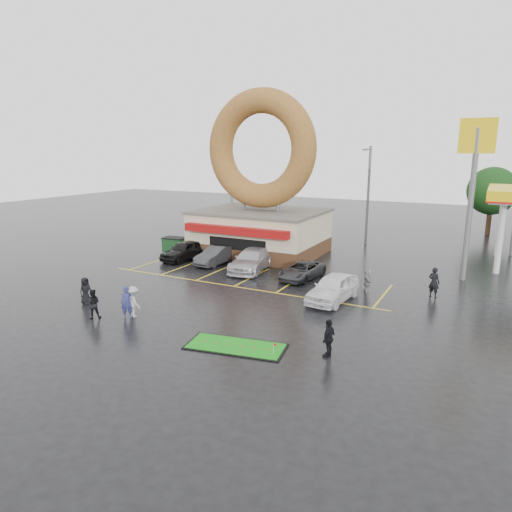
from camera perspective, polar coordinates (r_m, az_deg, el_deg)
The scene contains 20 objects.
ground at distance 26.89m, azimuth -6.48°, elevation -5.65°, with size 120.00×120.00×0.00m, color black.
donut_shop at distance 38.40m, azimuth 0.56°, elevation 6.88°, with size 10.20×8.70×13.50m.
shell_sign at distance 33.04m, azimuth 25.61°, elevation 9.70°, with size 2.20×0.36×10.60m.
streetlight_left at distance 47.81m, azimuth -3.14°, elevation 8.45°, with size 0.40×2.21×9.00m.
streetlight_mid at distance 43.35m, azimuth 13.82°, elevation 7.63°, with size 0.40×2.21×9.00m.
tree_far_d at distance 53.14m, azimuth 27.42°, elevation 7.22°, with size 4.90×4.90×7.00m.
car_black at distance 37.05m, azimuth -8.87°, elevation 0.70°, with size 1.81×4.49×1.53m, color black.
car_dgrey at distance 35.35m, azimuth -4.98°, elevation 0.09°, with size 1.46×4.18×1.38m, color #2D2D30.
car_silver at distance 33.39m, azimuth -0.53°, elevation -0.48°, with size 2.18×5.37×1.56m, color #ADACB2.
car_grey at distance 31.34m, azimuth 5.75°, elevation -1.81°, with size 1.94×4.21×1.17m, color #2E2F31.
car_white at distance 26.97m, azimuth 9.61°, elevation -3.95°, with size 1.85×4.61×1.57m, color white.
person_blue at distance 24.82m, azimuth -15.83°, elevation -5.60°, with size 0.62×0.41×1.71m, color navy.
person_blackjkt at distance 25.35m, azimuth -19.73°, elevation -5.66°, with size 0.76×0.60×1.57m, color black.
person_hoodie at distance 24.91m, azimuth -15.07°, elevation -5.54°, with size 1.08×0.62×1.67m, color #99999C.
person_bystander at distance 27.83m, azimuth -20.53°, elevation -4.09°, with size 0.77×0.50×1.57m, color black.
person_cameraman at distance 19.82m, azimuth 9.08°, elevation -10.09°, with size 0.99×0.41×1.69m, color black.
person_walker_near at distance 28.94m, azimuth 13.74°, elevation -2.93°, with size 1.49×0.47×1.61m, color gray.
person_walker_far at distance 29.22m, azimuth 21.36°, elevation -3.08°, with size 0.67×0.44×1.84m, color black.
dumpster at distance 39.59m, azimuth -10.13°, elevation 1.27°, with size 1.80×1.20×1.30m, color #183F1E.
putting_green at distance 20.81m, azimuth -2.53°, elevation -11.21°, with size 4.73×2.67×0.56m.
Camera 1 is at (14.47, -20.98, 8.57)m, focal length 32.00 mm.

